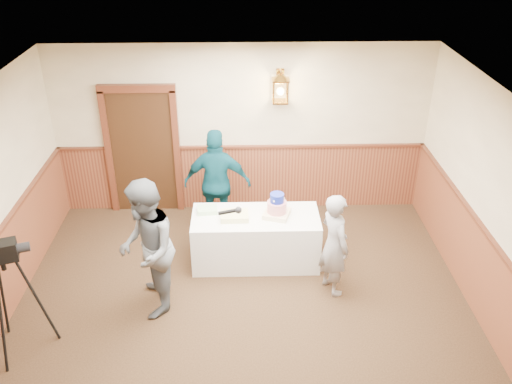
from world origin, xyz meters
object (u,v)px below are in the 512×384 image
display_table (256,238)px  tv_camera_rig (14,303)px  tiered_cake (277,207)px  baker (334,244)px  sheet_cake_yellow (234,216)px  assistant_p (217,183)px  sheet_cake_green (207,210)px  interviewer (147,249)px

display_table → tv_camera_rig: bearing=-149.0°
tiered_cake → tv_camera_rig: tv_camera_rig is taller
baker → tv_camera_rig: (-3.79, -0.98, -0.07)m
tiered_cake → sheet_cake_yellow: bearing=-175.1°
tiered_cake → baker: baker is taller
tiered_cake → sheet_cake_yellow: 0.60m
tiered_cake → baker: 1.01m
assistant_p → tiered_cake: bearing=141.4°
sheet_cake_yellow → tv_camera_rig: bearing=-146.8°
tiered_cake → sheet_cake_green: tiered_cake is taller
baker → assistant_p: size_ratio=0.84×
baker → assistant_p: 2.16m
display_table → sheet_cake_green: size_ratio=6.40×
tiered_cake → sheet_cake_green: bearing=172.0°
display_table → tv_camera_rig: (-2.79, -1.68, 0.29)m
tv_camera_rig → tiered_cake: bearing=9.5°
tiered_cake → sheet_cake_yellow: tiered_cake is taller
sheet_cake_yellow → sheet_cake_green: sheet_cake_yellow is taller
interviewer → assistant_p: 1.96m
assistant_p → sheet_cake_yellow: bearing=111.2°
interviewer → assistant_p: size_ratio=1.05×
interviewer → tv_camera_rig: (-1.43, -0.66, -0.25)m
tiered_cake → tv_camera_rig: 3.52m
sheet_cake_green → baker: size_ratio=0.19×
tv_camera_rig → interviewer: bearing=5.8°
display_table → tv_camera_rig: 3.26m
tv_camera_rig → sheet_cake_green: bearing=21.8°
sheet_cake_yellow → interviewer: (-1.06, -0.97, 0.13)m
tiered_cake → assistant_p: bearing=138.0°
display_table → interviewer: bearing=-143.3°
baker → display_table: bearing=31.8°
sheet_cake_green → sheet_cake_yellow: bearing=-25.8°
display_table → baker: (1.01, -0.70, 0.36)m
display_table → tv_camera_rig: tv_camera_rig is taller
tiered_cake → sheet_cake_yellow: size_ratio=1.12×
tiered_cake → assistant_p: assistant_p is taller
baker → interviewer: bearing=74.0°
sheet_cake_yellow → tv_camera_rig: size_ratio=0.26×
display_table → tiered_cake: bearing=1.0°
interviewer → baker: size_ratio=1.25×
sheet_cake_yellow → assistant_p: 0.87m
assistant_p → tv_camera_rig: size_ratio=1.18×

